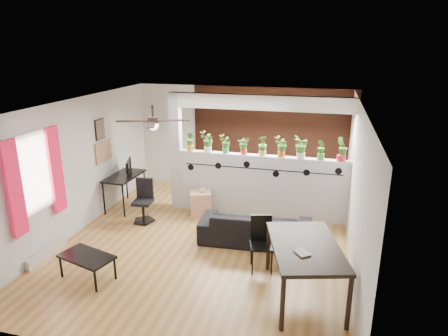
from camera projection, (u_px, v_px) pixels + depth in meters
room_shell at (204, 177)px, 7.13m from camera, size 6.30×7.10×2.90m
partition_wall at (261, 186)px, 8.52m from camera, size 3.60×0.18×1.35m
ceiling_header at (264, 103)px, 7.98m from camera, size 3.60×0.18×0.30m
pier_column at (176, 152)px, 8.78m from camera, size 0.22×0.20×2.60m
brick_panel at (272, 142)px, 9.69m from camera, size 3.90×0.05×2.60m
vine_decal at (261, 169)px, 8.31m from camera, size 3.31×0.01×0.30m
window_assembly at (35, 175)px, 6.57m from camera, size 0.09×1.30×1.55m
baseboard_heater at (47, 252)px, 7.00m from camera, size 0.08×1.00×0.18m
corkboard at (103, 152)px, 8.61m from camera, size 0.03×0.60×0.45m
framed_art at (100, 129)px, 8.41m from camera, size 0.03×0.34×0.44m
ceiling_fan at (153, 122)px, 6.74m from camera, size 1.19×1.19×0.43m
potted_plant_0 at (190, 141)px, 8.62m from camera, size 0.25×0.23×0.41m
potted_plant_1 at (208, 141)px, 8.53m from camera, size 0.27×0.29×0.44m
potted_plant_2 at (226, 144)px, 8.44m from camera, size 0.24×0.24×0.39m
potted_plant_3 at (244, 145)px, 8.35m from camera, size 0.22×0.19×0.39m
potted_plant_4 at (263, 145)px, 8.25m from camera, size 0.27×0.26×0.42m
potted_plant_5 at (282, 146)px, 8.15m from camera, size 0.27×0.28×0.42m
potted_plant_6 at (301, 146)px, 8.05m from camera, size 0.26×0.29×0.47m
potted_plant_7 at (321, 149)px, 7.97m from camera, size 0.23×0.25×0.41m
potted_plant_8 at (342, 149)px, 7.86m from camera, size 0.31×0.28×0.48m
sofa at (256, 227)px, 7.48m from camera, size 2.03×0.90×0.58m
cube_shelf at (201, 204)px, 8.62m from camera, size 0.54×0.51×0.54m
cup at (203, 190)px, 8.52m from camera, size 0.14×0.14×0.10m
computer_desk at (124, 178)px, 8.92m from camera, size 0.59×1.08×0.77m
monitor at (127, 169)px, 9.01m from camera, size 0.31×0.16×0.17m
office_chair at (144, 204)px, 8.30m from camera, size 0.47×0.47×0.90m
dining_table at (305, 251)px, 5.71m from camera, size 1.32×1.74×0.85m
book at (297, 254)px, 5.43m from camera, size 0.26×0.28×0.02m
folding_chair at (261, 238)px, 6.55m from camera, size 0.45×0.45×0.91m
coffee_table at (87, 258)px, 6.28m from camera, size 0.96×0.70×0.40m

